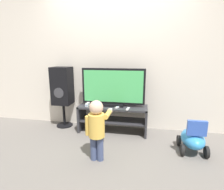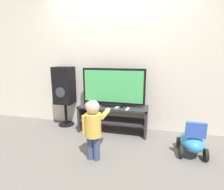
{
  "view_description": "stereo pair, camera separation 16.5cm",
  "coord_description": "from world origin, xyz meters",
  "px_view_note": "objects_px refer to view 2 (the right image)",
  "views": [
    {
      "loc": [
        0.53,
        -2.71,
        1.34
      ],
      "look_at": [
        0.0,
        0.12,
        0.7
      ],
      "focal_mm": 28.0,
      "sensor_mm": 36.0,
      "label": 1
    },
    {
      "loc": [
        0.69,
        -2.67,
        1.34
      ],
      "look_at": [
        0.0,
        0.12,
        0.7
      ],
      "focal_mm": 28.0,
      "sensor_mm": 36.0,
      "label": 2
    }
  ],
  "objects_px": {
    "television": "(113,88)",
    "ride_on_toy": "(192,141)",
    "child": "(94,125)",
    "remote_primary": "(127,109)",
    "speaker_tower": "(64,87)",
    "remote_secondary": "(118,107)",
    "game_console": "(88,104)"
  },
  "relations": [
    {
      "from": "television",
      "to": "child",
      "type": "relative_size",
      "value": 1.36
    },
    {
      "from": "ride_on_toy",
      "to": "remote_secondary",
      "type": "bearing_deg",
      "value": 161.68
    },
    {
      "from": "speaker_tower",
      "to": "child",
      "type": "bearing_deg",
      "value": -46.41
    },
    {
      "from": "television",
      "to": "game_console",
      "type": "height_order",
      "value": "television"
    },
    {
      "from": "speaker_tower",
      "to": "ride_on_toy",
      "type": "relative_size",
      "value": 2.22
    },
    {
      "from": "game_console",
      "to": "ride_on_toy",
      "type": "relative_size",
      "value": 0.33
    },
    {
      "from": "child",
      "to": "ride_on_toy",
      "type": "xyz_separation_m",
      "value": [
        1.28,
        0.44,
        -0.28
      ]
    },
    {
      "from": "television",
      "to": "ride_on_toy",
      "type": "height_order",
      "value": "television"
    },
    {
      "from": "game_console",
      "to": "child",
      "type": "relative_size",
      "value": 0.21
    },
    {
      "from": "television",
      "to": "remote_primary",
      "type": "xyz_separation_m",
      "value": [
        0.28,
        -0.17,
        -0.31
      ]
    },
    {
      "from": "television",
      "to": "speaker_tower",
      "type": "height_order",
      "value": "speaker_tower"
    },
    {
      "from": "remote_primary",
      "to": "ride_on_toy",
      "type": "distance_m",
      "value": 1.05
    },
    {
      "from": "game_console",
      "to": "speaker_tower",
      "type": "height_order",
      "value": "speaker_tower"
    },
    {
      "from": "television",
      "to": "child",
      "type": "xyz_separation_m",
      "value": [
        -0.04,
        -0.92,
        -0.33
      ]
    },
    {
      "from": "ride_on_toy",
      "to": "remote_primary",
      "type": "bearing_deg",
      "value": 161.99
    },
    {
      "from": "remote_primary",
      "to": "child",
      "type": "relative_size",
      "value": 0.17
    },
    {
      "from": "speaker_tower",
      "to": "game_console",
      "type": "bearing_deg",
      "value": -14.23
    },
    {
      "from": "television",
      "to": "ride_on_toy",
      "type": "distance_m",
      "value": 1.46
    },
    {
      "from": "remote_secondary",
      "to": "ride_on_toy",
      "type": "height_order",
      "value": "ride_on_toy"
    },
    {
      "from": "remote_primary",
      "to": "remote_secondary",
      "type": "relative_size",
      "value": 1.01
    },
    {
      "from": "child",
      "to": "game_console",
      "type": "bearing_deg",
      "value": 115.35
    },
    {
      "from": "television",
      "to": "child",
      "type": "height_order",
      "value": "television"
    },
    {
      "from": "game_console",
      "to": "television",
      "type": "bearing_deg",
      "value": 9.33
    },
    {
      "from": "speaker_tower",
      "to": "ride_on_toy",
      "type": "xyz_separation_m",
      "value": [
        2.22,
        -0.55,
        -0.57
      ]
    },
    {
      "from": "child",
      "to": "speaker_tower",
      "type": "height_order",
      "value": "speaker_tower"
    },
    {
      "from": "remote_primary",
      "to": "child",
      "type": "distance_m",
      "value": 0.82
    },
    {
      "from": "remote_primary",
      "to": "speaker_tower",
      "type": "relative_size",
      "value": 0.12
    },
    {
      "from": "game_console",
      "to": "ride_on_toy",
      "type": "xyz_separation_m",
      "value": [
        1.68,
        -0.41,
        -0.31
      ]
    },
    {
      "from": "speaker_tower",
      "to": "television",
      "type": "bearing_deg",
      "value": -3.71
    },
    {
      "from": "television",
      "to": "speaker_tower",
      "type": "xyz_separation_m",
      "value": [
        -0.98,
        0.06,
        -0.04
      ]
    },
    {
      "from": "television",
      "to": "game_console",
      "type": "bearing_deg",
      "value": -170.67
    },
    {
      "from": "remote_secondary",
      "to": "speaker_tower",
      "type": "relative_size",
      "value": 0.12
    }
  ]
}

